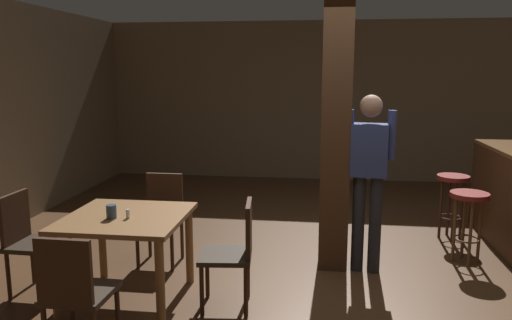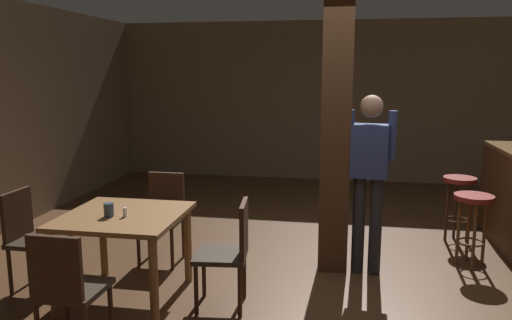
{
  "view_description": "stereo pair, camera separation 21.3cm",
  "coord_description": "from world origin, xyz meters",
  "px_view_note": "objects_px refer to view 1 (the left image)",
  "views": [
    {
      "loc": [
        -0.13,
        -4.49,
        1.94
      ],
      "look_at": [
        -0.76,
        0.23,
        1.08
      ],
      "focal_mm": 35.0,
      "sensor_mm": 36.0,
      "label": 1
    },
    {
      "loc": [
        0.08,
        -4.46,
        1.94
      ],
      "look_at": [
        -0.76,
        0.23,
        1.08
      ],
      "focal_mm": 35.0,
      "sensor_mm": 36.0,
      "label": 2
    }
  ],
  "objects_px": {
    "bar_counter": "(511,198)",
    "bar_stool_mid": "(452,191)",
    "dining_table": "(127,229)",
    "napkin_cup": "(111,212)",
    "chair_west": "(29,238)",
    "chair_south": "(75,290)",
    "chair_east": "(235,249)",
    "bar_stool_near": "(469,209)",
    "chair_north": "(162,213)",
    "standing_person": "(369,171)",
    "salt_shaker": "(128,214)"
  },
  "relations": [
    {
      "from": "napkin_cup",
      "to": "bar_stool_near",
      "type": "xyz_separation_m",
      "value": [
        3.18,
        1.37,
        -0.25
      ]
    },
    {
      "from": "napkin_cup",
      "to": "salt_shaker",
      "type": "distance_m",
      "value": 0.14
    },
    {
      "from": "chair_north",
      "to": "bar_counter",
      "type": "bearing_deg",
      "value": 14.39
    },
    {
      "from": "dining_table",
      "to": "napkin_cup",
      "type": "distance_m",
      "value": 0.22
    },
    {
      "from": "bar_stool_mid",
      "to": "bar_counter",
      "type": "bearing_deg",
      "value": -17.33
    },
    {
      "from": "chair_west",
      "to": "salt_shaker",
      "type": "relative_size",
      "value": 11.76
    },
    {
      "from": "standing_person",
      "to": "bar_counter",
      "type": "bearing_deg",
      "value": 29.59
    },
    {
      "from": "chair_north",
      "to": "bar_stool_mid",
      "type": "height_order",
      "value": "chair_north"
    },
    {
      "from": "dining_table",
      "to": "chair_west",
      "type": "height_order",
      "value": "chair_west"
    },
    {
      "from": "chair_east",
      "to": "standing_person",
      "type": "height_order",
      "value": "standing_person"
    },
    {
      "from": "chair_east",
      "to": "napkin_cup",
      "type": "height_order",
      "value": "chair_east"
    },
    {
      "from": "napkin_cup",
      "to": "salt_shaker",
      "type": "xyz_separation_m",
      "value": [
        0.13,
        0.02,
        -0.02
      ]
    },
    {
      "from": "chair_south",
      "to": "chair_north",
      "type": "bearing_deg",
      "value": 89.85
    },
    {
      "from": "bar_stool_mid",
      "to": "chair_west",
      "type": "bearing_deg",
      "value": -153.51
    },
    {
      "from": "salt_shaker",
      "to": "standing_person",
      "type": "distance_m",
      "value": 2.25
    },
    {
      "from": "standing_person",
      "to": "bar_counter",
      "type": "relative_size",
      "value": 1.02
    },
    {
      "from": "dining_table",
      "to": "napkin_cup",
      "type": "height_order",
      "value": "napkin_cup"
    },
    {
      "from": "bar_counter",
      "to": "bar_stool_near",
      "type": "bearing_deg",
      "value": -136.66
    },
    {
      "from": "bar_stool_mid",
      "to": "chair_north",
      "type": "bearing_deg",
      "value": -160.08
    },
    {
      "from": "dining_table",
      "to": "bar_counter",
      "type": "height_order",
      "value": "bar_counter"
    },
    {
      "from": "salt_shaker",
      "to": "bar_stool_mid",
      "type": "height_order",
      "value": "salt_shaker"
    },
    {
      "from": "napkin_cup",
      "to": "bar_stool_near",
      "type": "height_order",
      "value": "napkin_cup"
    },
    {
      "from": "bar_counter",
      "to": "chair_east",
      "type": "bearing_deg",
      "value": -146.12
    },
    {
      "from": "salt_shaker",
      "to": "bar_stool_mid",
      "type": "xyz_separation_m",
      "value": [
        3.07,
        2.1,
        -0.22
      ]
    },
    {
      "from": "napkin_cup",
      "to": "standing_person",
      "type": "bearing_deg",
      "value": 25.28
    },
    {
      "from": "bar_counter",
      "to": "bar_stool_mid",
      "type": "relative_size",
      "value": 2.24
    },
    {
      "from": "standing_person",
      "to": "bar_stool_near",
      "type": "distance_m",
      "value": 1.19
    },
    {
      "from": "dining_table",
      "to": "chair_south",
      "type": "bearing_deg",
      "value": -89.83
    },
    {
      "from": "chair_west",
      "to": "chair_south",
      "type": "distance_m",
      "value": 1.3
    },
    {
      "from": "standing_person",
      "to": "bar_stool_mid",
      "type": "distance_m",
      "value": 1.6
    },
    {
      "from": "bar_stool_near",
      "to": "bar_counter",
      "type": "bearing_deg",
      "value": 43.34
    },
    {
      "from": "salt_shaker",
      "to": "chair_north",
      "type": "bearing_deg",
      "value": 92.49
    },
    {
      "from": "chair_north",
      "to": "chair_east",
      "type": "bearing_deg",
      "value": -45.07
    },
    {
      "from": "bar_counter",
      "to": "bar_stool_mid",
      "type": "bearing_deg",
      "value": 162.67
    },
    {
      "from": "dining_table",
      "to": "standing_person",
      "type": "relative_size",
      "value": 0.57
    },
    {
      "from": "standing_person",
      "to": "bar_stool_mid",
      "type": "xyz_separation_m",
      "value": [
        1.06,
        1.11,
        -0.43
      ]
    },
    {
      "from": "chair_west",
      "to": "standing_person",
      "type": "height_order",
      "value": "standing_person"
    },
    {
      "from": "chair_east",
      "to": "chair_north",
      "type": "bearing_deg",
      "value": 134.93
    },
    {
      "from": "chair_west",
      "to": "standing_person",
      "type": "relative_size",
      "value": 0.52
    },
    {
      "from": "chair_north",
      "to": "chair_south",
      "type": "bearing_deg",
      "value": -90.15
    },
    {
      "from": "chair_west",
      "to": "chair_north",
      "type": "xyz_separation_m",
      "value": [
        0.91,
        0.88,
        0.0
      ]
    },
    {
      "from": "chair_south",
      "to": "bar_stool_near",
      "type": "bearing_deg",
      "value": 35.35
    },
    {
      "from": "dining_table",
      "to": "chair_north",
      "type": "height_order",
      "value": "chair_north"
    },
    {
      "from": "chair_east",
      "to": "napkin_cup",
      "type": "distance_m",
      "value": 1.05
    },
    {
      "from": "chair_north",
      "to": "bar_stool_near",
      "type": "height_order",
      "value": "chair_north"
    },
    {
      "from": "chair_east",
      "to": "bar_counter",
      "type": "bearing_deg",
      "value": 33.88
    },
    {
      "from": "standing_person",
      "to": "dining_table",
      "type": "bearing_deg",
      "value": -155.99
    },
    {
      "from": "chair_east",
      "to": "bar_stool_near",
      "type": "bearing_deg",
      "value": 30.8
    },
    {
      "from": "bar_stool_near",
      "to": "napkin_cup",
      "type": "bearing_deg",
      "value": -156.63
    },
    {
      "from": "chair_east",
      "to": "bar_counter",
      "type": "relative_size",
      "value": 0.53
    }
  ]
}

